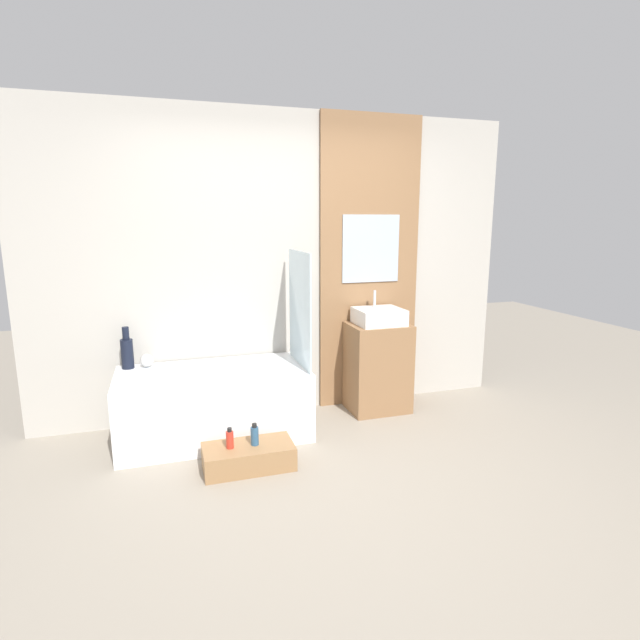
{
  "coord_description": "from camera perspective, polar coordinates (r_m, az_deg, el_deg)",
  "views": [
    {
      "loc": [
        -0.98,
        -2.65,
        1.71
      ],
      "look_at": [
        0.08,
        0.7,
        0.99
      ],
      "focal_mm": 28.0,
      "sensor_mm": 36.0,
      "label": 1
    }
  ],
  "objects": [
    {
      "name": "ground_plane",
      "position": [
        3.3,
        2.51,
        -19.66
      ],
      "size": [
        12.0,
        12.0,
        0.0
      ],
      "primitive_type": "plane",
      "color": "gray"
    },
    {
      "name": "wall_tiled_back",
      "position": [
        4.36,
        -4.46,
        6.11
      ],
      "size": [
        4.2,
        0.06,
        2.6
      ],
      "primitive_type": "cube",
      "color": "#B7B2A8",
      "rests_on": "ground_plane"
    },
    {
      "name": "wall_wood_accent",
      "position": [
        4.56,
        5.7,
        6.42
      ],
      "size": [
        0.94,
        0.04,
        2.6
      ],
      "color": "#8E6642",
      "rests_on": "ground_plane"
    },
    {
      "name": "bathtub",
      "position": [
        4.09,
        -12.01,
        -9.29
      ],
      "size": [
        1.46,
        0.73,
        0.54
      ],
      "color": "white",
      "rests_on": "ground_plane"
    },
    {
      "name": "glass_shower_screen",
      "position": [
        3.98,
        -2.33,
        1.29
      ],
      "size": [
        0.01,
        0.63,
        0.92
      ],
      "primitive_type": "cube",
      "color": "silver",
      "rests_on": "bathtub"
    },
    {
      "name": "wooden_step_bench",
      "position": [
        3.63,
        -8.17,
        -15.19
      ],
      "size": [
        0.62,
        0.32,
        0.16
      ],
      "primitive_type": "cube",
      "color": "#997047",
      "rests_on": "ground_plane"
    },
    {
      "name": "vanity_cabinet",
      "position": [
        4.53,
        6.6,
        -5.39
      ],
      "size": [
        0.53,
        0.42,
        0.79
      ],
      "primitive_type": "cube",
      "color": "#8E6642",
      "rests_on": "ground_plane"
    },
    {
      "name": "sink",
      "position": [
        4.42,
        6.74,
        0.42
      ],
      "size": [
        0.4,
        0.36,
        0.29
      ],
      "color": "white",
      "rests_on": "vanity_cabinet"
    },
    {
      "name": "vase_tall_dark",
      "position": [
        4.22,
        -21.19,
        -3.39
      ],
      "size": [
        0.09,
        0.09,
        0.33
      ],
      "color": "black",
      "rests_on": "bathtub"
    },
    {
      "name": "vase_round_light",
      "position": [
        4.23,
        -19.19,
        -4.39
      ],
      "size": [
        0.1,
        0.1,
        0.1
      ],
      "primitive_type": "sphere",
      "color": "silver",
      "rests_on": "bathtub"
    },
    {
      "name": "bottle_soap_primary",
      "position": [
        3.55,
        -10.27,
        -13.24
      ],
      "size": [
        0.05,
        0.05,
        0.15
      ],
      "color": "red",
      "rests_on": "wooden_step_bench"
    },
    {
      "name": "bottle_soap_secondary",
      "position": [
        3.57,
        -7.48,
        -12.93
      ],
      "size": [
        0.06,
        0.06,
        0.16
      ],
      "color": "#2D567A",
      "rests_on": "wooden_step_bench"
    }
  ]
}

